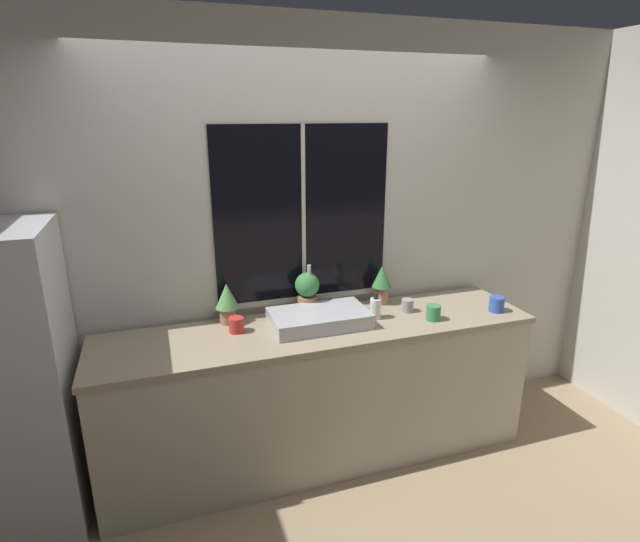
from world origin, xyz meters
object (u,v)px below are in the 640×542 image
(soap_bottle, at_px, (375,308))
(mug_red, at_px, (236,325))
(refrigerator, at_px, (3,386))
(potted_plant_right, at_px, (382,281))
(sink, at_px, (319,318))
(potted_plant_center, at_px, (307,291))
(mug_green, at_px, (433,313))
(mug_blue, at_px, (497,304))
(mug_grey, at_px, (407,305))
(potted_plant_left, at_px, (227,301))

(soap_bottle, height_order, mug_red, soap_bottle)
(refrigerator, distance_m, potted_plant_right, 2.24)
(sink, xyz_separation_m, potted_plant_center, (-0.01, 0.21, 0.10))
(mug_green, bearing_deg, mug_blue, -1.14)
(mug_grey, height_order, mug_blue, mug_blue)
(potted_plant_center, height_order, mug_grey, potted_plant_center)
(soap_bottle, bearing_deg, mug_grey, 8.29)
(mug_blue, distance_m, mug_red, 1.66)
(refrigerator, bearing_deg, potted_plant_right, 5.46)
(refrigerator, bearing_deg, mug_green, -3.55)
(sink, height_order, potted_plant_left, sink)
(potted_plant_center, xyz_separation_m, mug_green, (0.71, -0.36, -0.10))
(sink, xyz_separation_m, mug_grey, (0.61, 0.02, -0.00))
(potted_plant_left, relative_size, potted_plant_center, 0.94)
(potted_plant_right, height_order, mug_blue, potted_plant_right)
(refrigerator, height_order, sink, refrigerator)
(mug_green, bearing_deg, potted_plant_left, 163.48)
(refrigerator, distance_m, mug_green, 2.41)
(potted_plant_left, bearing_deg, soap_bottle, -14.17)
(potted_plant_left, relative_size, soap_bottle, 1.52)
(mug_grey, bearing_deg, mug_blue, -18.33)
(mug_green, bearing_deg, refrigerator, 176.45)
(sink, bearing_deg, mug_blue, -7.83)
(mug_red, bearing_deg, mug_grey, -2.01)
(sink, distance_m, soap_bottle, 0.37)
(refrigerator, relative_size, mug_green, 17.09)
(potted_plant_left, bearing_deg, potted_plant_right, 0.00)
(soap_bottle, distance_m, mug_grey, 0.25)
(mug_green, bearing_deg, potted_plant_center, 152.99)
(refrigerator, xyz_separation_m, mug_blue, (2.86, -0.16, 0.15))
(potted_plant_right, xyz_separation_m, soap_bottle, (-0.15, -0.22, -0.09))
(potted_plant_left, xyz_separation_m, soap_bottle, (0.88, -0.22, -0.08))
(refrigerator, height_order, mug_grey, refrigerator)
(mug_green, relative_size, mug_grey, 1.16)
(potted_plant_left, bearing_deg, refrigerator, -169.86)
(sink, distance_m, potted_plant_center, 0.23)
(mug_blue, xyz_separation_m, mug_red, (-1.65, 0.22, -0.01))
(potted_plant_center, relative_size, potted_plant_right, 1.01)
(potted_plant_center, distance_m, potted_plant_right, 0.52)
(refrigerator, bearing_deg, potted_plant_left, 10.14)
(sink, height_order, soap_bottle, sink)
(potted_plant_center, distance_m, soap_bottle, 0.44)
(potted_plant_right, bearing_deg, sink, -157.81)
(soap_bottle, bearing_deg, sink, 177.96)
(refrigerator, height_order, soap_bottle, refrigerator)
(potted_plant_left, relative_size, mug_green, 2.65)
(potted_plant_left, distance_m, potted_plant_right, 1.03)
(soap_bottle, relative_size, mug_red, 1.87)
(potted_plant_center, bearing_deg, mug_grey, -16.86)
(mug_grey, bearing_deg, refrigerator, -179.41)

